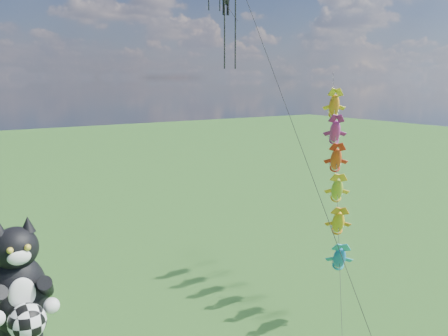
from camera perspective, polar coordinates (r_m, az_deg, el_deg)
cat_kite_rig at (r=21.88m, az=-22.37°, el=-12.68°), size 2.90×4.23×10.60m
fish_windsock_rig at (r=35.99m, az=12.74°, el=-0.75°), size 10.57×12.12×16.46m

